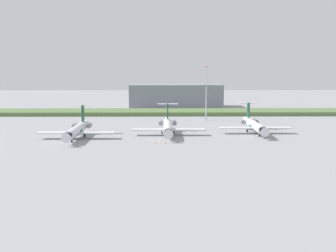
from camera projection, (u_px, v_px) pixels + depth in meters
ground_plane at (167, 127)px, 160.29m from camera, size 500.00×500.00×0.00m
grass_berm at (166, 112)px, 202.57m from camera, size 320.00×20.00×1.71m
regional_jet_nearest at (77, 130)px, 134.37m from camera, size 22.81×31.00×9.00m
regional_jet_second at (168, 127)px, 141.04m from camera, size 22.81×31.00×9.00m
regional_jet_third at (254, 125)px, 144.86m from camera, size 22.81×31.00×9.00m
antenna_mast at (206, 98)px, 177.05m from camera, size 4.40×0.50×21.52m
distant_hangar at (176, 96)px, 236.16m from camera, size 47.39×25.60×12.06m
safety_cone_front_marker at (156, 143)px, 124.75m from camera, size 0.44×0.44×0.55m
safety_cone_mid_marker at (166, 143)px, 124.72m from camera, size 0.44×0.44×0.55m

